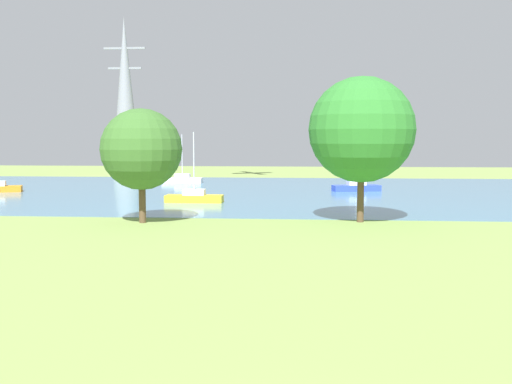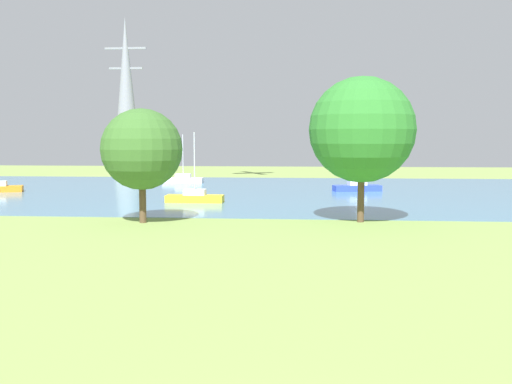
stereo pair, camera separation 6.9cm
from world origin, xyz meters
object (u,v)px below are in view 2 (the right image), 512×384
tree_west_far (142,149)px  electricity_pylon (126,96)px  tree_east_far (362,130)px  sailboat_yellow (195,197)px  sailboat_blue (357,187)px  sailboat_white (183,179)px

tree_west_far → electricity_pylon: (-17.11, 51.34, 7.27)m
tree_west_far → tree_east_far: tree_east_far is taller
sailboat_yellow → sailboat_blue: (14.47, 11.43, -0.00)m
sailboat_white → electricity_pylon: 25.53m
tree_east_far → sailboat_yellow: bearing=141.3°
sailboat_yellow → sailboat_white: size_ratio=1.01×
sailboat_blue → electricity_pylon: size_ratio=0.24×
sailboat_yellow → electricity_pylon: electricity_pylon is taller
sailboat_white → tree_west_far: tree_west_far is taller
electricity_pylon → sailboat_white: bearing=-56.0°
sailboat_yellow → sailboat_white: 21.47m
sailboat_white → sailboat_blue: bearing=-25.1°
electricity_pylon → tree_east_far: bearing=-58.2°
tree_east_far → electricity_pylon: bearing=121.8°
sailboat_blue → electricity_pylon: (-32.67, 28.25, 11.47)m
sailboat_blue → electricity_pylon: bearing=139.2°
sailboat_white → electricity_pylon: electricity_pylon is taller
sailboat_yellow → tree_west_far: tree_west_far is taller
sailboat_yellow → tree_east_far: bearing=-38.7°
tree_east_far → sailboat_blue: bearing=85.4°
sailboat_white → electricity_pylon: size_ratio=0.24×
tree_west_far → tree_east_far: bearing=6.0°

